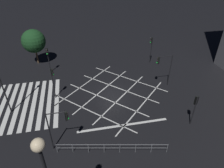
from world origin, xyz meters
TOP-DOWN VIEW (x-y plane):
  - ground_plane at (0.00, 0.00)m, footprint 200.00×200.00m
  - road_markings at (0.29, -7.71)m, footprint 14.55×21.70m
  - traffic_light_nw_cross at (-7.30, 7.80)m, footprint 0.36×0.39m
  - traffic_light_ne_main at (7.01, 7.01)m, footprint 0.39×0.36m
  - traffic_light_se_cross at (7.47, -6.16)m, footprint 0.36×1.88m
  - traffic_light_sw_main at (-7.09, -8.02)m, footprint 0.39×0.36m
  - traffic_light_median_north at (-0.35, 6.82)m, footprint 0.36×2.11m
  - traffic_light_median_south at (-0.52, -7.03)m, footprint 0.36×0.39m
  - street_tree_near at (-10.77, -10.19)m, footprint 3.62×3.62m
  - pedestrian_railing at (8.96, -1.83)m, footprint 2.04×9.76m

SIDE VIEW (x-z plane):
  - ground_plane at x=0.00m, z-range 0.00..0.00m
  - road_markings at x=0.29m, z-range 0.00..0.01m
  - pedestrian_railing at x=8.96m, z-range 0.15..1.20m
  - traffic_light_ne_main at x=7.01m, z-range 0.77..4.36m
  - traffic_light_sw_main at x=-7.09m, z-range 0.85..4.80m
  - traffic_light_median_south at x=-0.52m, z-range 0.88..5.02m
  - traffic_light_nw_cross at x=-7.30m, z-range 0.92..5.22m
  - traffic_light_se_cross at x=7.47m, z-range 0.98..5.32m
  - traffic_light_median_north at x=-0.35m, z-range 1.04..5.58m
  - street_tree_near at x=-10.77m, z-range 0.98..6.57m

